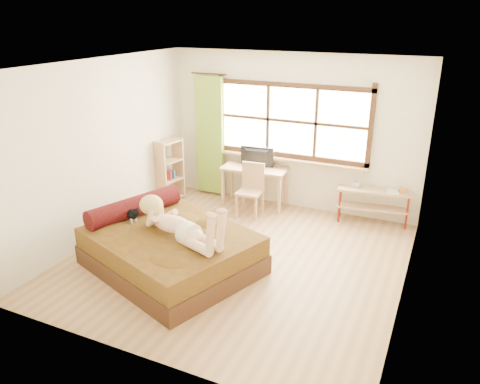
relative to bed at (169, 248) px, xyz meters
The scene contains 18 objects.
floor 1.00m from the bed, 37.35° to the left, with size 4.50×4.50×0.00m, color #9E754C.
ceiling 2.59m from the bed, 37.35° to the left, with size 4.50×4.50×0.00m, color white.
wall_back 3.12m from the bed, 74.95° to the left, with size 4.50×4.50×0.00m, color silver.
wall_front 2.12m from the bed, 65.47° to the right, with size 4.50×4.50×0.00m, color silver.
wall_left 1.92m from the bed, 158.67° to the left, with size 4.50×4.50×0.00m, color silver.
wall_right 3.24m from the bed, 10.92° to the left, with size 4.50×4.50×0.00m, color silver.
window 3.15m from the bed, 74.79° to the left, with size 2.80×0.16×1.46m.
curtain 2.95m from the bed, 106.22° to the left, with size 0.55×0.10×2.20m, color olive.
bed is the anchor object (origin of this frame).
woman 0.61m from the bed, 18.81° to the right, with size 1.50×0.43×0.64m, color beige, non-canonical shape.
kitten 0.77m from the bed, behind, with size 0.32×0.13×0.26m, color black, non-canonical shape.
desk 2.56m from the bed, 85.42° to the left, with size 1.19×0.60×0.72m.
monitor 2.66m from the bed, 85.51° to the left, with size 0.61×0.08×0.35m, color black.
chair 2.19m from the bed, 82.17° to the left, with size 0.43×0.43×0.90m.
pipe_shelf 3.51m from the bed, 49.11° to the left, with size 1.20×0.47×0.66m.
cup 3.33m from the bed, 53.17° to the left, with size 0.12×0.12×0.09m, color gray.
book 3.65m from the bed, 46.84° to the left, with size 0.18×0.24×0.02m, color gray.
bookshelf 2.50m from the bed, 122.06° to the left, with size 0.38×0.55×1.16m.
Camera 1 is at (2.50, -5.34, 3.31)m, focal length 35.00 mm.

